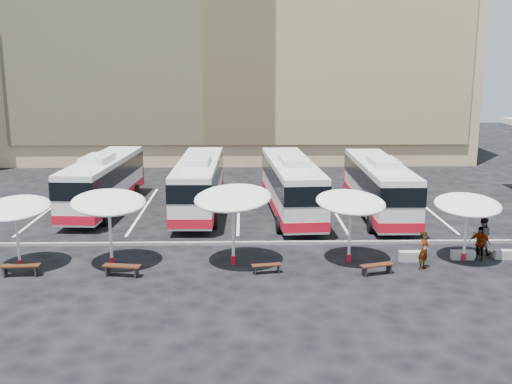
{
  "coord_description": "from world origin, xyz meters",
  "views": [
    {
      "loc": [
        0.32,
        -28.86,
        9.29
      ],
      "look_at": [
        1.0,
        3.0,
        2.2
      ],
      "focal_mm": 42.0,
      "sensor_mm": 36.0,
      "label": 1
    }
  ],
  "objects_px": {
    "bus_3": "(379,185)",
    "sunshade_3": "(351,203)",
    "conc_bench_1": "(463,255)",
    "bus_2": "(291,184)",
    "bus_1": "(199,183)",
    "conc_bench_0": "(412,256)",
    "bus_0": "(103,181)",
    "passenger_1": "(483,236)",
    "conc_bench_2": "(506,254)",
    "sunshade_2": "(233,198)",
    "sunshade_0": "(15,208)",
    "sunshade_4": "(468,205)",
    "passenger_2": "(480,243)",
    "wood_bench_3": "(377,267)",
    "passenger_0": "(424,250)",
    "sunshade_1": "(109,203)",
    "wood_bench_0": "(20,268)",
    "wood_bench_1": "(122,268)",
    "wood_bench_2": "(267,266)"
  },
  "relations": [
    {
      "from": "passenger_1",
      "to": "passenger_0",
      "type": "bearing_deg",
      "value": 60.38
    },
    {
      "from": "sunshade_4",
      "to": "passenger_1",
      "type": "distance_m",
      "value": 2.39
    },
    {
      "from": "bus_3",
      "to": "sunshade_3",
      "type": "relative_size",
      "value": 2.83
    },
    {
      "from": "wood_bench_0",
      "to": "wood_bench_2",
      "type": "xyz_separation_m",
      "value": [
        10.78,
        0.12,
        -0.08
      ]
    },
    {
      "from": "wood_bench_3",
      "to": "passenger_0",
      "type": "height_order",
      "value": "passenger_0"
    },
    {
      "from": "sunshade_2",
      "to": "sunshade_4",
      "type": "relative_size",
      "value": 1.38
    },
    {
      "from": "bus_0",
      "to": "wood_bench_3",
      "type": "height_order",
      "value": "bus_0"
    },
    {
      "from": "bus_0",
      "to": "wood_bench_2",
      "type": "distance_m",
      "value": 15.37
    },
    {
      "from": "sunshade_4",
      "to": "passenger_0",
      "type": "bearing_deg",
      "value": -154.32
    },
    {
      "from": "bus_2",
      "to": "sunshade_4",
      "type": "xyz_separation_m",
      "value": [
        7.46,
        -8.72,
        0.82
      ]
    },
    {
      "from": "bus_3",
      "to": "wood_bench_0",
      "type": "bearing_deg",
      "value": -150.18
    },
    {
      "from": "conc_bench_2",
      "to": "passenger_1",
      "type": "xyz_separation_m",
      "value": [
        -0.88,
        0.72,
        0.71
      ]
    },
    {
      "from": "sunshade_3",
      "to": "conc_bench_2",
      "type": "relative_size",
      "value": 3.63
    },
    {
      "from": "bus_1",
      "to": "conc_bench_1",
      "type": "bearing_deg",
      "value": -34.02
    },
    {
      "from": "sunshade_0",
      "to": "conc_bench_2",
      "type": "height_order",
      "value": "sunshade_0"
    },
    {
      "from": "bus_1",
      "to": "conc_bench_2",
      "type": "bearing_deg",
      "value": -30.07
    },
    {
      "from": "passenger_2",
      "to": "sunshade_1",
      "type": "bearing_deg",
      "value": -146.27
    },
    {
      "from": "passenger_1",
      "to": "passenger_2",
      "type": "height_order",
      "value": "passenger_1"
    },
    {
      "from": "sunshade_2",
      "to": "bus_1",
      "type": "bearing_deg",
      "value": 103.09
    },
    {
      "from": "sunshade_1",
      "to": "bus_2",
      "type": "bearing_deg",
      "value": 45.14
    },
    {
      "from": "bus_0",
      "to": "wood_bench_3",
      "type": "xyz_separation_m",
      "value": [
        14.64,
        -12.01,
        -1.48
      ]
    },
    {
      "from": "sunshade_0",
      "to": "sunshade_1",
      "type": "height_order",
      "value": "sunshade_1"
    },
    {
      "from": "conc_bench_0",
      "to": "passenger_2",
      "type": "distance_m",
      "value": 3.24
    },
    {
      "from": "bus_0",
      "to": "passenger_1",
      "type": "height_order",
      "value": "bus_0"
    },
    {
      "from": "bus_3",
      "to": "passenger_2",
      "type": "relative_size",
      "value": 6.94
    },
    {
      "from": "passenger_0",
      "to": "bus_2",
      "type": "bearing_deg",
      "value": 68.19
    },
    {
      "from": "wood_bench_1",
      "to": "passenger_2",
      "type": "xyz_separation_m",
      "value": [
        16.44,
        1.83,
        0.44
      ]
    },
    {
      "from": "sunshade_2",
      "to": "sunshade_3",
      "type": "height_order",
      "value": "sunshade_2"
    },
    {
      "from": "bus_1",
      "to": "bus_3",
      "type": "distance_m",
      "value": 10.95
    },
    {
      "from": "wood_bench_0",
      "to": "sunshade_3",
      "type": "bearing_deg",
      "value": 6.09
    },
    {
      "from": "conc_bench_2",
      "to": "passenger_2",
      "type": "xyz_separation_m",
      "value": [
        -1.38,
        -0.16,
        0.61
      ]
    },
    {
      "from": "passenger_1",
      "to": "passenger_2",
      "type": "bearing_deg",
      "value": 90.02
    },
    {
      "from": "sunshade_0",
      "to": "passenger_0",
      "type": "xyz_separation_m",
      "value": [
        18.33,
        -0.6,
        -1.89
      ]
    },
    {
      "from": "wood_bench_3",
      "to": "bus_0",
      "type": "bearing_deg",
      "value": 140.63
    },
    {
      "from": "bus_1",
      "to": "conc_bench_0",
      "type": "bearing_deg",
      "value": -40.42
    },
    {
      "from": "conc_bench_0",
      "to": "bus_2",
      "type": "bearing_deg",
      "value": 120.06
    },
    {
      "from": "sunshade_2",
      "to": "sunshade_0",
      "type": "bearing_deg",
      "value": -178.66
    },
    {
      "from": "sunshade_4",
      "to": "wood_bench_3",
      "type": "xyz_separation_m",
      "value": [
        -4.49,
        -1.73,
        -2.34
      ]
    },
    {
      "from": "bus_0",
      "to": "passenger_0",
      "type": "relative_size",
      "value": 6.5
    },
    {
      "from": "wood_bench_3",
      "to": "passenger_2",
      "type": "bearing_deg",
      "value": 19.36
    },
    {
      "from": "bus_2",
      "to": "conc_bench_1",
      "type": "height_order",
      "value": "bus_2"
    },
    {
      "from": "bus_1",
      "to": "passenger_2",
      "type": "distance_m",
      "value": 16.75
    },
    {
      "from": "bus_0",
      "to": "wood_bench_1",
      "type": "distance_m",
      "value": 12.57
    },
    {
      "from": "sunshade_1",
      "to": "sunshade_3",
      "type": "height_order",
      "value": "sunshade_1"
    },
    {
      "from": "sunshade_0",
      "to": "conc_bench_1",
      "type": "bearing_deg",
      "value": 1.98
    },
    {
      "from": "conc_bench_0",
      "to": "passenger_2",
      "type": "bearing_deg",
      "value": 1.25
    },
    {
      "from": "passenger_1",
      "to": "wood_bench_3",
      "type": "bearing_deg",
      "value": 55.14
    },
    {
      "from": "bus_0",
      "to": "wood_bench_3",
      "type": "bearing_deg",
      "value": -35.1
    },
    {
      "from": "conc_bench_1",
      "to": "bus_2",
      "type": "bearing_deg",
      "value": 131.5
    },
    {
      "from": "bus_0",
      "to": "bus_1",
      "type": "xyz_separation_m",
      "value": [
        6.03,
        -0.81,
        0.01
      ]
    }
  ]
}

